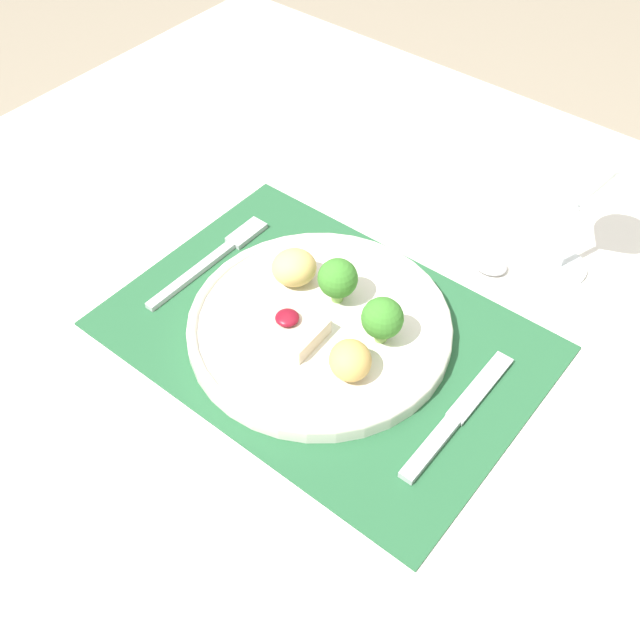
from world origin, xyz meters
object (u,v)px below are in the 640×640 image
at_px(dinner_plate, 321,322).
at_px(fork, 216,256).
at_px(spoon, 469,255).
at_px(wine_glass_near, 584,186).
at_px(knife, 452,422).

distance_m(dinner_plate, fork, 0.18).
bearing_deg(dinner_plate, spoon, 72.78).
xyz_separation_m(spoon, wine_glass_near, (0.10, 0.05, 0.12)).
relative_size(fork, spoon, 1.09).
distance_m(dinner_plate, spoon, 0.22).
bearing_deg(wine_glass_near, spoon, -151.58).
xyz_separation_m(knife, spoon, (-0.12, 0.23, -0.00)).
bearing_deg(dinner_plate, fork, 175.64).
bearing_deg(knife, fork, 172.83).
xyz_separation_m(fork, knife, (0.36, -0.03, 0.00)).
bearing_deg(fork, knife, -2.01).
bearing_deg(knife, wine_glass_near, 91.72).
bearing_deg(spoon, knife, -61.22).
bearing_deg(knife, spoon, 114.39).
bearing_deg(wine_glass_near, knife, -85.67).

